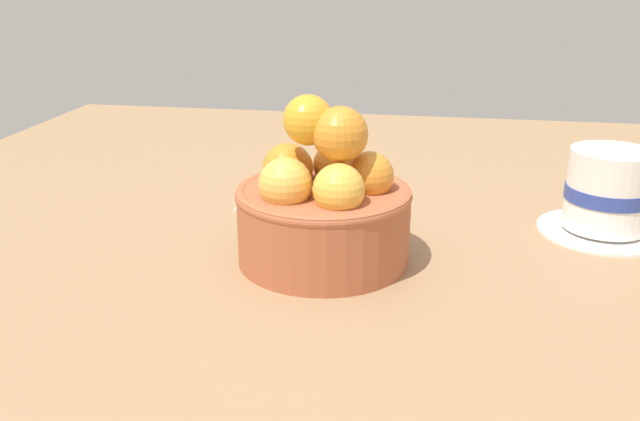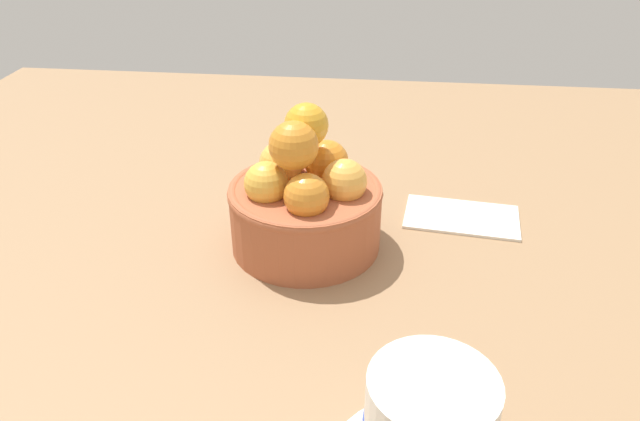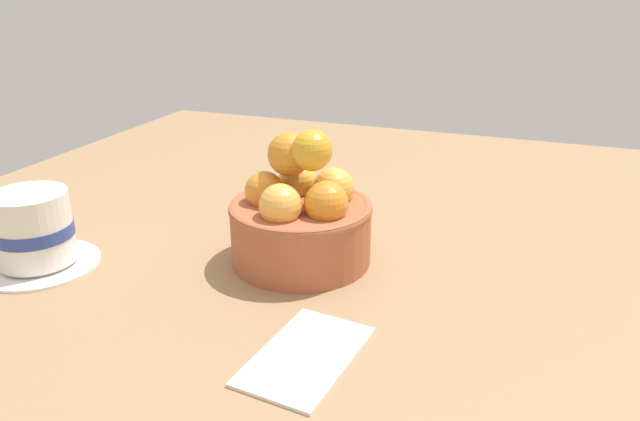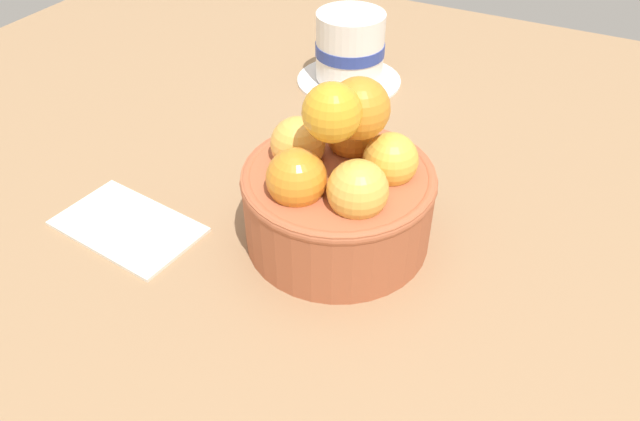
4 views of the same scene
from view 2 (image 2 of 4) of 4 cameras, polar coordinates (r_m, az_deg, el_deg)
name	(u,v)px [view 2 (image 2 of 4)]	position (r cm, az deg, el deg)	size (l,w,h in cm)	color
ground_plane	(306,257)	(61.24, -1.31, -4.37)	(119.28, 105.36, 3.05)	#997551
terracotta_bowl	(305,201)	(57.84, -1.41, 0.89)	(14.77, 14.77, 14.25)	#AD5938
folded_napkin	(462,216)	(66.24, 13.20, -0.48)	(11.92, 7.05, 0.60)	white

